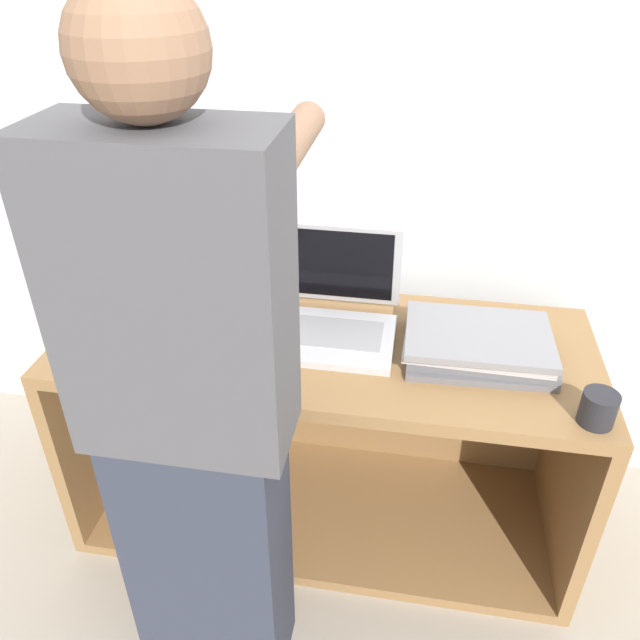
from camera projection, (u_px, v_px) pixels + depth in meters
The scene contains 8 objects.
ground_plane at pixel (308, 587), 1.79m from camera, with size 12.00×12.00×0.00m, color #9E9384.
wall_back at pixel (350, 102), 1.72m from camera, with size 8.00×0.05×2.40m.
cart at pixel (329, 417), 1.92m from camera, with size 1.44×0.58×0.66m.
laptop_open at pixel (329, 313), 1.70m from camera, with size 0.37×0.33×0.28m.
laptop_stack_left at pixel (184, 313), 1.71m from camera, with size 0.39×0.29×0.09m.
laptop_stack_right at pixel (478, 343), 1.60m from camera, with size 0.38×0.29×0.07m.
person at pixel (193, 419), 1.23m from camera, with size 0.40×0.52×1.57m.
mug at pixel (598, 409), 1.38m from camera, with size 0.08×0.08×0.08m.
Camera 1 is at (0.22, -1.08, 1.61)m, focal length 35.00 mm.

